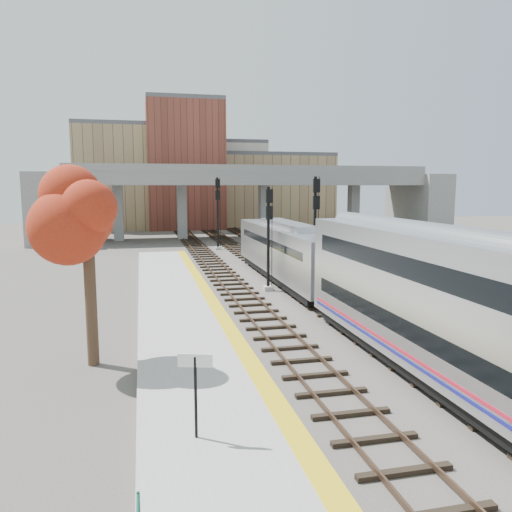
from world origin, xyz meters
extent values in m
plane|color=#47423D|center=(0.00, 0.00, 0.00)|extent=(160.00, 160.00, 0.00)
cube|color=#9E9E99|center=(-7.25, 0.00, 0.17)|extent=(4.50, 60.00, 0.35)
cube|color=yellow|center=(-5.35, 0.00, 0.35)|extent=(0.70, 60.00, 0.01)
cube|color=black|center=(-3.20, 12.50, 0.07)|extent=(2.50, 95.00, 0.14)
cube|color=brown|center=(-3.92, 12.50, 0.18)|extent=(0.07, 95.00, 0.14)
cube|color=brown|center=(-2.48, 12.50, 0.18)|extent=(0.07, 95.00, 0.14)
cube|color=black|center=(1.00, 12.50, 0.07)|extent=(2.50, 95.00, 0.14)
cube|color=brown|center=(0.28, 12.50, 0.18)|extent=(0.07, 95.00, 0.14)
cube|color=brown|center=(1.72, 12.50, 0.18)|extent=(0.07, 95.00, 0.14)
cube|color=black|center=(5.00, 12.50, 0.07)|extent=(2.50, 95.00, 0.14)
cube|color=brown|center=(4.28, 12.50, 0.18)|extent=(0.07, 95.00, 0.14)
cube|color=brown|center=(5.72, 12.50, 0.18)|extent=(0.07, 95.00, 0.14)
cube|color=slate|center=(5.00, 45.00, 7.75)|extent=(46.00, 10.00, 1.50)
cube|color=slate|center=(5.00, 40.20, 9.00)|extent=(46.00, 0.20, 1.00)
cube|color=slate|center=(5.00, 49.80, 9.00)|extent=(46.00, 0.20, 1.00)
cube|color=slate|center=(-12.00, 45.00, 3.50)|extent=(1.20, 1.60, 7.00)
cube|color=slate|center=(-4.00, 45.00, 3.50)|extent=(1.20, 1.60, 7.00)
cube|color=slate|center=(7.00, 45.00, 3.50)|extent=(1.20, 1.60, 7.00)
cube|color=slate|center=(20.00, 45.00, 3.50)|extent=(1.20, 1.60, 7.00)
cube|color=slate|center=(-20.00, 45.00, 4.25)|extent=(4.00, 12.00, 8.50)
cube|color=slate|center=(30.00, 45.00, 4.25)|extent=(4.00, 12.00, 8.50)
cube|color=#A0875D|center=(-10.00, 65.00, 8.00)|extent=(18.00, 14.00, 16.00)
cube|color=#4C4C4F|center=(-10.00, 65.00, 16.30)|extent=(18.00, 14.00, 0.60)
cube|color=beige|center=(4.00, 70.00, 7.00)|extent=(16.00, 16.00, 14.00)
cube|color=#4C4C4F|center=(4.00, 70.00, 14.30)|extent=(16.00, 16.00, 0.60)
cube|color=brown|center=(-2.00, 62.00, 10.00)|extent=(12.00, 10.00, 20.00)
cube|color=#4C4C4F|center=(-2.00, 62.00, 20.30)|extent=(12.00, 10.00, 0.60)
cube|color=#A0875D|center=(14.00, 68.00, 6.00)|extent=(20.00, 14.00, 12.00)
cube|color=#4C4C4F|center=(14.00, 68.00, 12.30)|extent=(20.00, 14.00, 0.60)
cube|color=black|center=(14.00, 28.00, 0.02)|extent=(14.00, 18.00, 0.04)
cube|color=#A8AAB2|center=(1.00, 13.71, 2.35)|extent=(3.00, 19.00, 3.20)
cube|color=black|center=(1.00, 23.23, 2.95)|extent=(2.20, 0.06, 1.10)
cube|color=black|center=(1.00, 13.71, 2.95)|extent=(3.02, 16.15, 0.50)
cube|color=black|center=(1.00, 13.71, 0.50)|extent=(2.70, 17.10, 0.50)
cube|color=#A8AAB2|center=(1.00, 13.71, 4.15)|extent=(1.60, 9.50, 0.40)
cube|color=#B0152C|center=(1.00, -8.89, 1.20)|extent=(3.03, 24.00, 0.12)
cube|color=navy|center=(1.00, -8.89, 1.00)|extent=(3.03, 24.00, 0.12)
cube|color=black|center=(1.00, -8.89, 0.45)|extent=(2.70, 23.75, 0.40)
cube|color=#9E9E99|center=(-1.10, 10.98, 0.15)|extent=(0.60, 0.60, 0.30)
cylinder|color=black|center=(-1.10, 10.98, 3.42)|extent=(0.20, 0.20, 6.84)
cube|color=black|center=(-1.10, 10.73, 6.25)|extent=(0.44, 0.18, 0.88)
cube|color=black|center=(-1.10, 10.73, 5.18)|extent=(0.44, 0.18, 0.88)
cube|color=#9E9E99|center=(3.00, 13.48, 0.15)|extent=(0.60, 0.60, 0.30)
cylinder|color=black|center=(3.00, 13.48, 3.78)|extent=(0.22, 0.22, 7.57)
cube|color=black|center=(3.00, 13.23, 6.92)|extent=(0.49, 0.18, 0.97)
cube|color=black|center=(3.00, 13.23, 5.73)|extent=(0.49, 0.18, 0.97)
cube|color=#9E9E99|center=(-1.10, 33.10, 0.15)|extent=(0.60, 0.60, 0.30)
cylinder|color=black|center=(-1.10, 33.10, 3.91)|extent=(0.22, 0.22, 7.83)
cube|color=black|center=(-1.10, 32.85, 7.16)|extent=(0.50, 0.18, 1.01)
cube|color=black|center=(-1.10, 32.85, 5.93)|extent=(0.50, 0.18, 1.01)
cylinder|color=black|center=(-7.96, -8.19, 1.45)|extent=(0.08, 0.08, 2.20)
cube|color=white|center=(-7.96, -8.19, 2.45)|extent=(0.87, 0.31, 0.35)
cylinder|color=#382619|center=(-11.17, -0.96, 2.83)|extent=(0.44, 0.44, 5.67)
ellipsoid|color=#B73918|center=(-11.17, -0.96, 6.07)|extent=(3.60, 3.60, 4.05)
imported|color=#99999E|center=(12.70, 25.19, 0.63)|extent=(2.08, 3.69, 1.18)
imported|color=#99999E|center=(13.02, 27.37, 0.64)|extent=(2.85, 3.80, 1.20)
imported|color=#99999E|center=(17.89, 29.25, 0.61)|extent=(2.86, 4.26, 1.15)
camera|label=1|loc=(-9.19, -20.52, 6.89)|focal=35.00mm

